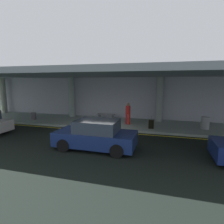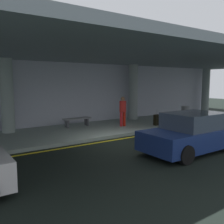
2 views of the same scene
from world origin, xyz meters
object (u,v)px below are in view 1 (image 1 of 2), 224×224
at_px(suitcase_upright_primary, 34,116).
at_px(support_column_far_left, 3,95).
at_px(traveler_with_luggage, 128,112).
at_px(car_navy_no2, 96,135).
at_px(bench_metal, 106,115).
at_px(support_column_center, 159,99).
at_px(suitcase_upright_secondary, 151,124).
at_px(trash_bin_steel, 205,123).
at_px(support_column_left_mid, 72,97).

bearing_deg(suitcase_upright_primary, support_column_far_left, 165.51).
bearing_deg(traveler_with_luggage, car_navy_no2, 105.88).
bearing_deg(bench_metal, car_navy_no2, -76.76).
bearing_deg(traveler_with_luggage, bench_metal, -9.22).
xyz_separation_m(support_column_center, suitcase_upright_secondary, (-0.43, -2.71, -1.51)).
height_order(support_column_center, bench_metal, support_column_center).
height_order(suitcase_upright_primary, trash_bin_steel, suitcase_upright_primary).
relative_size(suitcase_upright_primary, bench_metal, 0.56).
bearing_deg(suitcase_upright_secondary, car_navy_no2, -131.75).
bearing_deg(traveler_with_luggage, support_column_center, -117.84).
bearing_deg(trash_bin_steel, suitcase_upright_primary, -178.17).
bearing_deg(support_column_center, support_column_left_mid, 180.00).
distance_m(suitcase_upright_secondary, trash_bin_steel, 3.71).
bearing_deg(car_navy_no2, bench_metal, -79.76).
height_order(support_column_far_left, traveler_with_luggage, support_column_far_left).
relative_size(support_column_left_mid, suitcase_upright_primary, 4.06).
bearing_deg(support_column_far_left, suitcase_upright_primary, -22.47).
distance_m(support_column_left_mid, traveler_with_luggage, 6.09).
relative_size(support_column_center, car_navy_no2, 0.89).
relative_size(support_column_far_left, support_column_center, 1.00).
height_order(car_navy_no2, trash_bin_steel, car_navy_no2).
relative_size(support_column_far_left, bench_metal, 2.28).
height_order(support_column_left_mid, bench_metal, support_column_left_mid).
bearing_deg(suitcase_upright_primary, support_column_center, 20.19).
bearing_deg(support_column_far_left, bench_metal, -2.36).
height_order(support_column_left_mid, suitcase_upright_primary, support_column_left_mid).
bearing_deg(support_column_far_left, car_navy_no2, -28.39).
xyz_separation_m(car_navy_no2, suitcase_upright_secondary, (2.47, 4.37, -0.25)).
xyz_separation_m(suitcase_upright_primary, bench_metal, (6.05, 1.80, 0.04)).
xyz_separation_m(support_column_left_mid, bench_metal, (3.55, -0.48, -1.47)).
relative_size(support_column_left_mid, trash_bin_steel, 4.29).
xyz_separation_m(support_column_far_left, traveler_with_luggage, (13.74, -1.85, -0.86)).
bearing_deg(support_column_left_mid, car_navy_no2, -54.23).
bearing_deg(bench_metal, support_column_center, 6.09).
bearing_deg(support_column_center, bench_metal, -173.91).
xyz_separation_m(suitcase_upright_primary, trash_bin_steel, (13.68, 0.44, 0.11)).
bearing_deg(support_column_far_left, support_column_left_mid, 0.00).
height_order(traveler_with_luggage, suitcase_upright_primary, traveler_with_luggage).
bearing_deg(trash_bin_steel, bench_metal, 169.89).
xyz_separation_m(support_column_center, trash_bin_steel, (3.18, -1.83, -1.40)).
relative_size(support_column_far_left, trash_bin_steel, 4.29).
bearing_deg(trash_bin_steel, car_navy_no2, -139.17).
xyz_separation_m(support_column_far_left, suitcase_upright_secondary, (15.57, -2.71, -1.51)).
xyz_separation_m(traveler_with_luggage, suitcase_upright_secondary, (1.83, -0.86, -0.65)).
height_order(suitcase_upright_primary, bench_metal, suitcase_upright_primary).
bearing_deg(car_navy_no2, trash_bin_steel, -142.17).
height_order(support_column_far_left, bench_metal, support_column_far_left).
height_order(car_navy_no2, bench_metal, car_navy_no2).
height_order(support_column_left_mid, support_column_center, same).
distance_m(support_column_far_left, bench_metal, 11.65).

